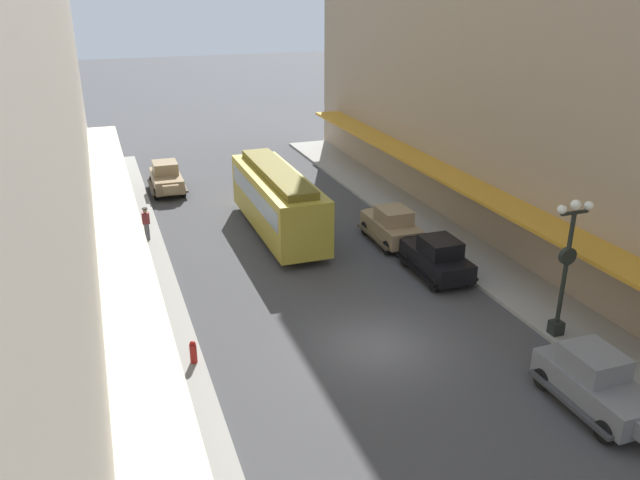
{
  "coord_description": "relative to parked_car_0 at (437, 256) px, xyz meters",
  "views": [
    {
      "loc": [
        -8.5,
        -17.61,
        12.04
      ],
      "look_at": [
        0.0,
        6.0,
        1.8
      ],
      "focal_mm": 35.42,
      "sensor_mm": 36.0,
      "label": 1
    }
  ],
  "objects": [
    {
      "name": "streetcar",
      "position": [
        -5.12,
        7.28,
        0.96
      ],
      "size": [
        2.56,
        9.61,
        3.46
      ],
      "color": "gold",
      "rests_on": "ground"
    },
    {
      "name": "pedestrian_1",
      "position": [
        -12.9,
        -0.22,
        0.07
      ],
      "size": [
        0.36,
        0.28,
        1.67
      ],
      "color": "#4C4238",
      "rests_on": "sidewalk_left"
    },
    {
      "name": "pedestrian_3",
      "position": [
        -12.72,
        14.84,
        0.07
      ],
      "size": [
        0.36,
        0.28,
        1.67
      ],
      "color": "slate",
      "rests_on": "sidewalk_left"
    },
    {
      "name": "building_row_left",
      "position": [
        -15.13,
        -4.46,
        10.33
      ],
      "size": [
        4.3,
        60.0,
        22.55
      ],
      "color": "#B2A899",
      "rests_on": "ground"
    },
    {
      "name": "ground_plane",
      "position": [
        -4.89,
        -4.46,
        -0.94
      ],
      "size": [
        200.0,
        200.0,
        0.0
      ],
      "primitive_type": "plane",
      "color": "#424244"
    },
    {
      "name": "pedestrian_0",
      "position": [
        -11.6,
        8.31,
        0.07
      ],
      "size": [
        0.36,
        0.28,
        1.67
      ],
      "color": "slate",
      "rests_on": "sidewalk_left"
    },
    {
      "name": "parked_car_1",
      "position": [
        -9.63,
        16.44,
        0.0
      ],
      "size": [
        2.18,
        4.27,
        1.84
      ],
      "color": "#997F5B",
      "rests_on": "ground"
    },
    {
      "name": "pedestrian_4",
      "position": [
        -12.37,
        10.33,
        0.07
      ],
      "size": [
        0.36,
        0.28,
        1.67
      ],
      "color": "slate",
      "rests_on": "sidewalk_left"
    },
    {
      "name": "sidewalk_left",
      "position": [
        -12.39,
        -4.46,
        -0.87
      ],
      "size": [
        3.0,
        60.0,
        0.15
      ],
      "primitive_type": "cube",
      "color": "#99968E",
      "rests_on": "ground"
    },
    {
      "name": "pedestrian_2",
      "position": [
        -12.96,
        1.1,
        0.07
      ],
      "size": [
        0.36,
        0.28,
        1.67
      ],
      "color": "#2D2D33",
      "rests_on": "sidewalk_left"
    },
    {
      "name": "lamp_post_with_clock",
      "position": [
        1.51,
        -6.1,
        2.04
      ],
      "size": [
        1.42,
        0.44,
        5.16
      ],
      "color": "black",
      "rests_on": "sidewalk_right"
    },
    {
      "name": "fire_hydrant",
      "position": [
        -11.24,
        -3.51,
        -0.38
      ],
      "size": [
        0.24,
        0.24,
        0.82
      ],
      "color": "#B21E19",
      "rests_on": "sidewalk_left"
    },
    {
      "name": "parked_car_0",
      "position": [
        0.0,
        0.0,
        0.0
      ],
      "size": [
        2.18,
        4.27,
        1.84
      ],
      "color": "black",
      "rests_on": "ground"
    },
    {
      "name": "parked_car_2",
      "position": [
        -0.17,
        -9.86,
        0.0
      ],
      "size": [
        2.15,
        4.27,
        1.84
      ],
      "color": "slate",
      "rests_on": "ground"
    },
    {
      "name": "sidewalk_right",
      "position": [
        2.61,
        -4.46,
        -0.87
      ],
      "size": [
        3.0,
        60.0,
        0.15
      ],
      "primitive_type": "cube",
      "color": "#99968E",
      "rests_on": "ground"
    },
    {
      "name": "parked_car_3",
      "position": [
        -0.16,
        4.22,
        0.0
      ],
      "size": [
        2.19,
        4.28,
        1.84
      ],
      "color": "#997F5B",
      "rests_on": "ground"
    }
  ]
}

